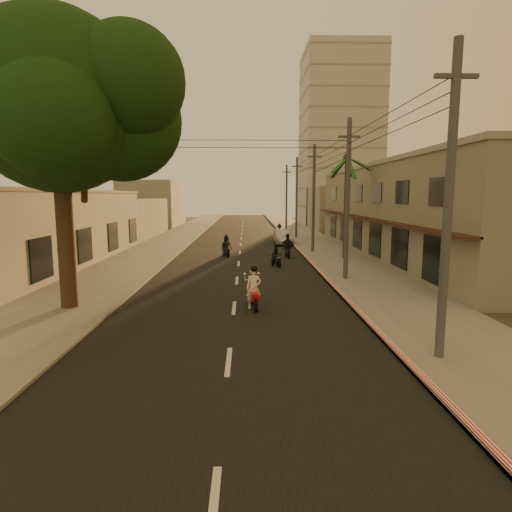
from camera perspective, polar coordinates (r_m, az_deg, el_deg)
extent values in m
plane|color=#383023|center=(16.65, -3.13, -8.75)|extent=(160.00, 160.00, 0.00)
cube|color=black|center=(36.25, -2.17, 0.46)|extent=(10.00, 140.00, 0.02)
cube|color=slate|center=(36.91, 9.55, 0.57)|extent=(5.00, 140.00, 0.12)
cube|color=slate|center=(37.12, -13.83, 0.49)|extent=(5.00, 140.00, 0.12)
cube|color=red|center=(31.62, 6.98, -0.55)|extent=(0.20, 60.00, 0.20)
cube|color=gray|center=(36.53, 20.39, 5.52)|extent=(8.00, 34.00, 7.00)
cube|color=gray|center=(36.58, 20.68, 11.24)|extent=(8.20, 34.20, 0.30)
cube|color=#3A1B17|center=(35.19, 13.81, 5.06)|extent=(0.80, 34.00, 0.12)
cube|color=gray|center=(33.34, -27.22, 3.21)|extent=(8.00, 24.00, 5.00)
cube|color=gray|center=(33.26, -27.51, 7.67)|extent=(8.20, 24.20, 0.20)
cube|color=#B7B5B2|center=(74.14, 11.08, 15.06)|extent=(12.00, 12.00, 28.00)
cylinder|color=black|center=(19.52, -24.02, 2.04)|extent=(0.70, 0.70, 6.00)
cylinder|color=black|center=(19.55, -21.88, 10.98)|extent=(1.22, 2.17, 3.04)
cylinder|color=black|center=(19.45, -26.58, 11.33)|extent=(1.31, 1.49, 2.73)
sphere|color=black|center=(19.78, -24.98, 18.09)|extent=(7.20, 7.20, 7.20)
sphere|color=black|center=(19.91, -17.62, 16.92)|extent=(5.20, 5.20, 5.20)
sphere|color=black|center=(21.19, -28.69, 16.31)|extent=(4.80, 4.80, 4.80)
sphere|color=black|center=(17.77, -25.36, 16.34)|extent=(4.60, 4.60, 4.60)
sphere|color=black|center=(18.53, -16.62, 21.45)|extent=(4.40, 4.40, 4.40)
sphere|color=black|center=(21.81, -19.42, 20.31)|extent=(4.40, 4.40, 4.40)
cylinder|color=black|center=(32.81, 11.89, 6.14)|extent=(0.32, 0.32, 7.60)
sphere|color=black|center=(32.91, 12.08, 12.77)|extent=(0.60, 0.60, 0.60)
cylinder|color=#38383A|center=(13.21, 24.25, 6.00)|extent=(0.26, 0.26, 9.00)
cube|color=#38383A|center=(13.59, 25.16, 20.90)|extent=(1.20, 0.12, 0.12)
cylinder|color=#38383A|center=(24.59, 12.09, 7.17)|extent=(0.26, 0.26, 9.00)
cube|color=#38383A|center=(24.80, 12.33, 15.28)|extent=(1.20, 0.12, 0.12)
cylinder|color=#38383A|center=(36.37, 7.69, 7.52)|extent=(0.26, 0.26, 9.00)
cube|color=#38383A|center=(36.51, 7.79, 13.02)|extent=(1.20, 0.12, 0.12)
cylinder|color=#38383A|center=(48.26, 5.44, 7.68)|extent=(0.26, 0.26, 9.00)
cube|color=#38383A|center=(48.37, 5.50, 11.83)|extent=(1.20, 0.12, 0.12)
cylinder|color=#38383A|center=(60.20, 4.09, 7.77)|extent=(0.26, 0.26, 9.00)
cube|color=#38383A|center=(60.28, 4.12, 11.10)|extent=(1.20, 0.12, 0.12)
cube|color=gray|center=(62.43, 11.17, 6.27)|extent=(8.00, 14.00, 6.00)
cube|color=gray|center=(52.06, -17.62, 4.83)|extent=(8.00, 14.00, 4.40)
cube|color=gray|center=(69.47, -13.53, 6.78)|extent=(8.00, 14.00, 7.00)
cylinder|color=black|center=(19.12, -0.62, -5.58)|extent=(0.18, 0.61, 0.60)
cylinder|color=black|center=(17.84, -0.05, -6.58)|extent=(0.18, 0.61, 0.60)
cube|color=#B30D19|center=(18.33, -0.31, -5.25)|extent=(0.44, 1.21, 0.32)
cube|color=#B30D19|center=(18.82, -0.53, -4.40)|extent=(0.33, 0.14, 0.64)
cylinder|color=silver|center=(18.86, -0.59, -3.20)|extent=(0.59, 0.11, 0.04)
imported|color=silver|center=(18.26, -0.31, -4.30)|extent=(0.76, 0.58, 1.80)
sphere|color=black|center=(18.10, -0.31, -1.67)|extent=(0.32, 0.32, 0.32)
sphere|color=silver|center=(18.76, -1.49, -2.44)|extent=(0.13, 0.13, 0.13)
sphere|color=silver|center=(18.83, 0.33, -2.39)|extent=(0.13, 0.13, 0.13)
cylinder|color=black|center=(29.80, 2.30, -0.73)|extent=(0.24, 0.51, 0.51)
cylinder|color=black|center=(28.76, 3.10, -1.05)|extent=(0.24, 0.51, 0.51)
cube|color=black|center=(29.18, 2.74, -0.43)|extent=(0.54, 1.02, 0.27)
cube|color=black|center=(29.58, 2.42, -0.05)|extent=(0.29, 0.17, 0.54)
cylinder|color=silver|center=(29.64, 2.35, 0.58)|extent=(0.49, 0.19, 0.04)
imported|color=black|center=(29.14, 2.74, 0.08)|extent=(1.06, 0.99, 1.52)
sphere|color=black|center=(29.05, 2.75, 1.46)|extent=(0.27, 0.27, 0.27)
cylinder|color=black|center=(34.10, 4.02, 0.45)|extent=(0.14, 0.60, 0.60)
cylinder|color=black|center=(32.80, 4.36, 0.15)|extent=(0.14, 0.60, 0.60)
cube|color=black|center=(33.34, 4.21, 0.77)|extent=(0.36, 1.18, 0.32)
cube|color=black|center=(33.84, 4.08, 1.16)|extent=(0.32, 0.12, 0.64)
cylinder|color=silver|center=(33.92, 4.06, 1.81)|extent=(0.59, 0.07, 0.04)
imported|color=black|center=(33.30, 4.22, 1.30)|extent=(1.09, 0.54, 1.79)
sphere|color=black|center=(33.21, 4.23, 2.75)|extent=(0.32, 0.32, 0.32)
cylinder|color=black|center=(34.58, -4.28, 0.52)|extent=(0.26, 0.56, 0.55)
cylinder|color=black|center=(33.40, -3.74, 0.26)|extent=(0.26, 0.56, 0.55)
cube|color=black|center=(33.89, -3.99, 0.82)|extent=(0.60, 1.12, 0.30)
cube|color=black|center=(34.34, -4.21, 1.16)|extent=(0.31, 0.18, 0.59)
cylinder|color=silver|center=(34.41, -4.26, 1.76)|extent=(0.53, 0.20, 0.04)
imported|color=black|center=(33.85, -3.99, 1.30)|extent=(1.12, 1.00, 1.66)
sphere|color=black|center=(33.77, -4.00, 2.61)|extent=(0.30, 0.30, 0.30)
cylinder|color=black|center=(47.74, 3.12, 2.62)|extent=(0.13, 0.56, 0.55)
cylinder|color=black|center=(46.51, 3.14, 2.48)|extent=(0.13, 0.56, 0.55)
cube|color=black|center=(47.03, 3.13, 2.87)|extent=(0.34, 1.10, 0.30)
cube|color=black|center=(47.51, 3.12, 3.10)|extent=(0.30, 0.12, 0.59)
cylinder|color=silver|center=(47.60, 3.12, 3.53)|extent=(0.55, 0.07, 0.04)
imported|color=black|center=(47.00, 3.13, 3.21)|extent=(1.15, 0.75, 1.66)
sphere|color=black|center=(46.94, 3.14, 4.16)|extent=(0.30, 0.30, 0.30)
imported|color=#A7A9B0|center=(42.44, 3.65, 2.57)|extent=(1.87, 4.64, 1.50)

